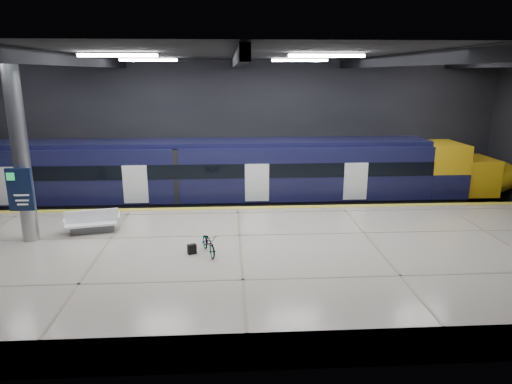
{
  "coord_description": "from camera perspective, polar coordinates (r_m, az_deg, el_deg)",
  "views": [
    {
      "loc": [
        -0.37,
        -18.0,
        7.33
      ],
      "look_at": [
        0.8,
        1.5,
        2.2
      ],
      "focal_mm": 32.0,
      "sensor_mm": 36.0,
      "label": 1
    }
  ],
  "objects": [
    {
      "name": "pannier_bag",
      "position": [
        16.42,
        -8.01,
        -7.08
      ],
      "size": [
        0.35,
        0.28,
        0.35
      ],
      "primitive_type": "cube",
      "rotation": [
        0.0,
        0.0,
        0.41
      ],
      "color": "black",
      "rests_on": "platform"
    },
    {
      "name": "platform",
      "position": [
        16.92,
        -1.92,
        -8.92
      ],
      "size": [
        30.0,
        11.0,
        1.1
      ],
      "primitive_type": "cube",
      "color": "#B8AB9B",
      "rests_on": "ground"
    },
    {
      "name": "ground",
      "position": [
        19.44,
        -2.11,
        -7.45
      ],
      "size": [
        30.0,
        30.0,
        0.0
      ],
      "primitive_type": "plane",
      "color": "black",
      "rests_on": "ground"
    },
    {
      "name": "rails",
      "position": [
        24.59,
        -2.43,
        -2.44
      ],
      "size": [
        30.0,
        1.52,
        0.16
      ],
      "color": "gray",
      "rests_on": "ground"
    },
    {
      "name": "bicycle",
      "position": [
        16.3,
        -5.92,
        -6.36
      ],
      "size": [
        0.95,
        1.57,
        0.78
      ],
      "primitive_type": "imported",
      "rotation": [
        0.0,
        0.0,
        0.31
      ],
      "color": "#99999E",
      "rests_on": "platform"
    },
    {
      "name": "bench",
      "position": [
        19.45,
        -19.76,
        -3.84
      ],
      "size": [
        2.26,
        1.3,
        0.94
      ],
      "rotation": [
        0.0,
        0.0,
        0.21
      ],
      "color": "#595B60",
      "rests_on": "platform"
    },
    {
      "name": "train",
      "position": [
        24.08,
        -2.95,
        2.05
      ],
      "size": [
        29.4,
        2.84,
        3.79
      ],
      "color": "black",
      "rests_on": "ground"
    },
    {
      "name": "info_column",
      "position": [
        18.83,
        -27.38,
        4.3
      ],
      "size": [
        0.9,
        0.78,
        6.9
      ],
      "color": "#9EA0A5",
      "rests_on": "platform"
    },
    {
      "name": "room_shell",
      "position": [
        18.08,
        -2.29,
        9.59
      ],
      "size": [
        30.1,
        16.1,
        8.05
      ],
      "color": "black",
      "rests_on": "ground"
    },
    {
      "name": "safety_strip",
      "position": [
        21.66,
        -2.32,
        -1.99
      ],
      "size": [
        30.0,
        0.4,
        0.01
      ],
      "primitive_type": "cube",
      "color": "gold",
      "rests_on": "platform"
    }
  ]
}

